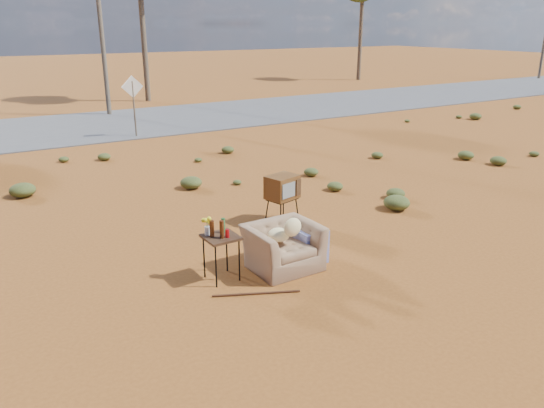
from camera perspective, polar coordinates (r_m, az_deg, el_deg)
ground at (r=8.91m, az=0.01°, el=-7.19°), size 140.00×140.00×0.00m
highway at (r=22.58m, az=-20.34°, el=7.74°), size 140.00×7.00×0.04m
armchair at (r=8.90m, az=1.67°, el=-3.89°), size 1.37×0.89×1.01m
tv_unit at (r=10.80m, az=1.13°, el=1.75°), size 0.72×0.64×0.99m
side_table at (r=8.38m, az=-5.85°, el=-3.27°), size 0.54×0.54×1.04m
rusty_bar at (r=8.18m, az=-1.71°, el=-9.59°), size 1.24×0.58×0.04m
road_sign at (r=19.82m, az=-14.72°, el=11.25°), size 0.78×0.06×2.19m
utility_pole_center at (r=25.11m, az=-18.01°, el=18.51°), size 1.40×0.20×8.00m
scrub_patch at (r=12.33m, az=-14.04°, el=0.44°), size 17.49×8.07×0.33m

